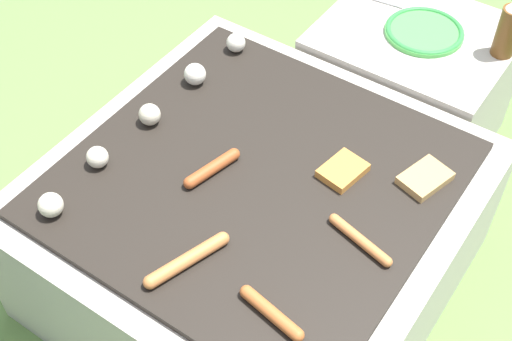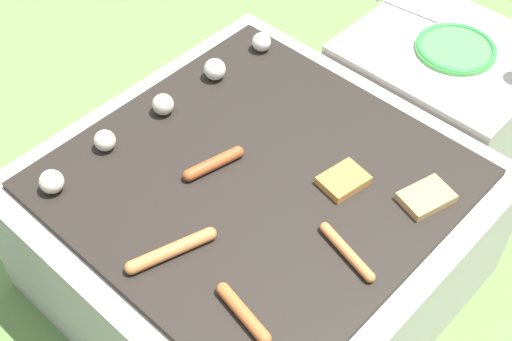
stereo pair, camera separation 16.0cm
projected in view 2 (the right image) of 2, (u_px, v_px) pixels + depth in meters
ground_plane at (256, 276)px, 1.91m from camera, size 14.00×14.00×0.00m
grill at (256, 231)px, 1.76m from camera, size 0.92×0.92×0.40m
side_ledge at (436, 103)px, 2.07m from camera, size 0.46×0.52×0.40m
sausage_front_center at (214, 163)px, 1.62m from camera, size 0.16×0.06×0.03m
sausage_back_center at (347, 252)px, 1.46m from camera, size 0.06×0.17×0.02m
sausage_front_left at (243, 313)px, 1.36m from camera, size 0.05×0.16×0.03m
sausage_back_right at (171, 250)px, 1.46m from camera, size 0.20×0.08×0.03m
bread_slice_right at (426, 197)px, 1.56m from camera, size 0.13×0.11×0.02m
bread_slice_left at (343, 180)px, 1.59m from camera, size 0.11×0.09×0.02m
mushroom_row at (163, 105)px, 1.73m from camera, size 0.73×0.07×0.06m
plate_colorful at (456, 48)px, 1.91m from camera, size 0.22×0.22×0.02m
fork_utensil at (404, 8)px, 2.04m from camera, size 0.04×0.20×0.01m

